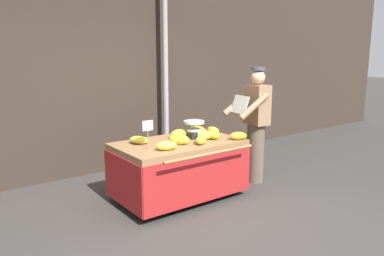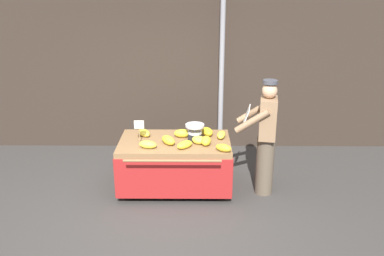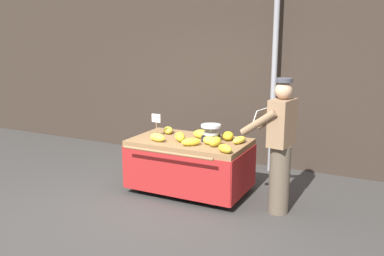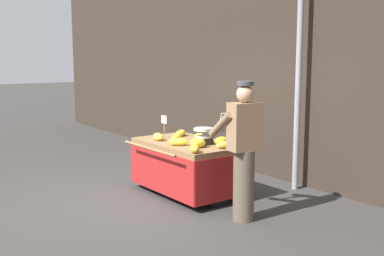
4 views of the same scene
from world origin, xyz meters
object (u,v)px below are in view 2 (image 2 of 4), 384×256
Objects in this scene: banana_bunch_4 at (182,133)px; banana_bunch_9 at (221,135)px; banana_bunch_5 at (148,145)px; banana_bunch_6 at (144,133)px; banana_bunch_7 at (185,145)px; vendor_person at (265,138)px; street_pole at (222,63)px; banana_bunch_0 at (206,141)px; banana_bunch_1 at (168,140)px; banana_bunch_3 at (199,140)px; weighing_scale at (195,132)px; banana_bunch_8 at (224,148)px; banana_cart at (175,155)px; price_sign at (139,127)px; banana_bunch_2 at (207,132)px.

banana_bunch_9 is at bearing -1.92° from banana_bunch_4.
banana_bunch_6 is at bearing 102.54° from banana_bunch_5.
banana_bunch_7 is 1.16m from vendor_person.
banana_bunch_0 is at bearing -100.55° from street_pole.
street_pole is at bearing 62.32° from banana_bunch_1.
banana_bunch_1 is 1.03× the size of banana_bunch_5.
banana_bunch_9 is at bearing 34.50° from banana_bunch_3.
banana_bunch_7 is at bearing -112.78° from weighing_scale.
banana_bunch_8 is (0.34, -0.29, -0.00)m from banana_bunch_3.
banana_bunch_0 is at bearing -18.86° from banana_cart.
banana_bunch_9 is (0.39, 0.07, -0.07)m from weighing_scale.
banana_bunch_5 is at bearing -166.27° from banana_bunch_3.
street_pole reaches higher than banana_bunch_7.
banana_bunch_8 is 0.68m from vendor_person.
banana_bunch_5 is at bearing -179.68° from banana_bunch_7.
weighing_scale is 1.38× the size of banana_bunch_3.
banana_bunch_3 is 0.73m from banana_bunch_5.
price_sign reaches higher than banana_bunch_5.
banana_bunch_6 is at bearing 174.73° from banana_bunch_4.
banana_bunch_4 is at bearing 154.82° from weighing_scale.
banana_bunch_6 is 1.16m from banana_bunch_9.
banana_bunch_7 is at bearing 0.32° from banana_bunch_5.
banana_bunch_7 is at bearing -138.81° from banana_bunch_3.
banana_bunch_3 is at bearing -145.50° from banana_bunch_9.
street_pole is 13.55× the size of banana_bunch_4.
banana_bunch_6 is 0.97× the size of banana_bunch_9.
banana_bunch_7 is at bearing 167.92° from banana_bunch_8.
banana_bunch_5 is 0.96× the size of banana_bunch_6.
street_pole is 1.98m from banana_cart.
vendor_person is at bearing 24.44° from banana_bunch_8.
banana_bunch_1 is at bearing -146.94° from banana_bunch_2.
banana_cart is 0.96× the size of vendor_person.
banana_bunch_5 is 0.94× the size of banana_bunch_9.
banana_cart is 1.35m from vendor_person.
banana_bunch_9 is at bearing 50.86° from banana_bunch_0.
banana_bunch_0 is at bearing -4.58° from price_sign.
banana_bunch_2 is (0.48, 0.23, 0.28)m from banana_cart.
banana_bunch_7 is (-0.20, -0.17, -0.01)m from banana_bunch_3.
banana_bunch_6 reaches higher than banana_bunch_9.
price_sign is at bearing 172.33° from banana_bunch_1.
banana_bunch_3 is (0.43, 0.03, -0.01)m from banana_bunch_1.
banana_bunch_7 is (0.52, 0.00, -0.00)m from banana_bunch_5.
banana_bunch_6 is (-0.58, 0.05, -0.01)m from banana_bunch_4.
street_pole reaches higher than banana_bunch_9.
banana_bunch_8 is (1.16, -0.59, 0.00)m from banana_bunch_6.
banana_bunch_5 and banana_bunch_8 have the same top height.
street_pole is at bearing 86.99° from banana_bunch_9.
banana_cart is 6.74× the size of banana_bunch_4.
banana_bunch_4 reaches higher than banana_bunch_2.
banana_bunch_0 is at bearing -129.14° from banana_bunch_9.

